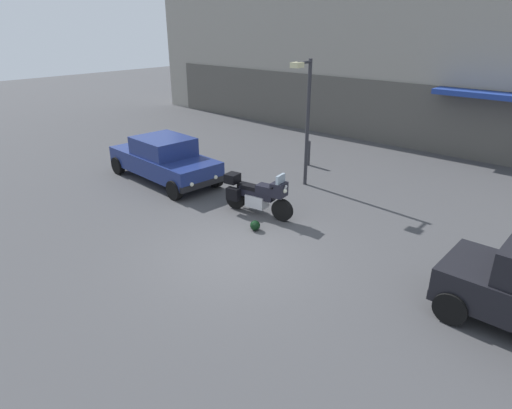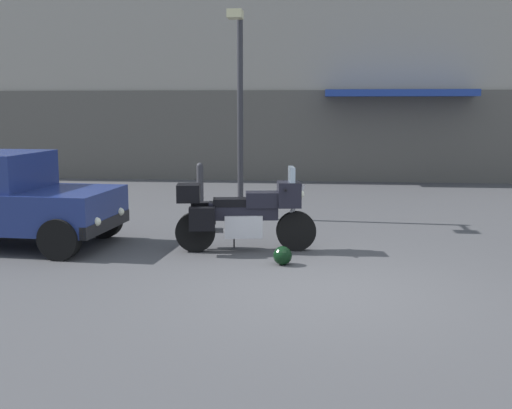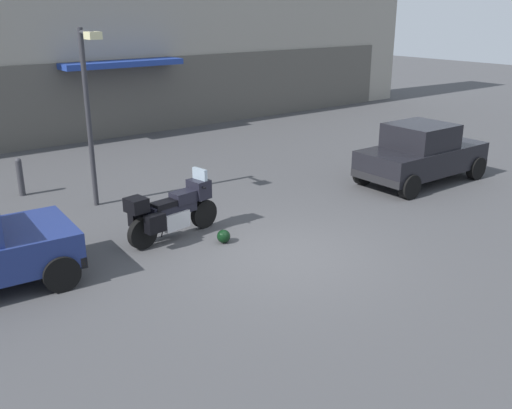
% 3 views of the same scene
% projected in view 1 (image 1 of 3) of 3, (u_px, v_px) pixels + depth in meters
% --- Properties ---
extents(ground_plane, '(80.00, 80.00, 0.00)m').
position_uv_depth(ground_plane, '(238.00, 254.00, 10.63)').
color(ground_plane, '#424244').
extents(building_facade_rear, '(35.28, 3.40, 9.30)m').
position_uv_depth(building_facade_rear, '(457.00, 38.00, 18.01)').
color(building_facade_rear, gray).
rests_on(building_facade_rear, ground).
extents(motorcycle, '(2.26, 0.90, 1.36)m').
position_uv_depth(motorcycle, '(257.00, 194.00, 12.63)').
color(motorcycle, black).
rests_on(motorcycle, ground).
extents(helmet, '(0.28, 0.28, 0.28)m').
position_uv_depth(helmet, '(255.00, 226.00, 11.80)').
color(helmet, black).
rests_on(helmet, ground).
extents(car_sedan_far, '(4.66, 2.19, 1.56)m').
position_uv_depth(car_sedan_far, '(164.00, 159.00, 15.30)').
color(car_sedan_far, navy).
rests_on(car_sedan_far, ground).
extents(streetlamp_curbside, '(0.28, 0.94, 4.18)m').
position_uv_depth(streetlamp_curbside, '(305.00, 110.00, 14.10)').
color(streetlamp_curbside, '#2D2D33').
rests_on(streetlamp_curbside, ground).
extents(bollard_curbside, '(0.16, 0.16, 0.99)m').
position_uv_depth(bollard_curbside, '(308.00, 152.00, 17.05)').
color(bollard_curbside, '#333338').
rests_on(bollard_curbside, ground).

